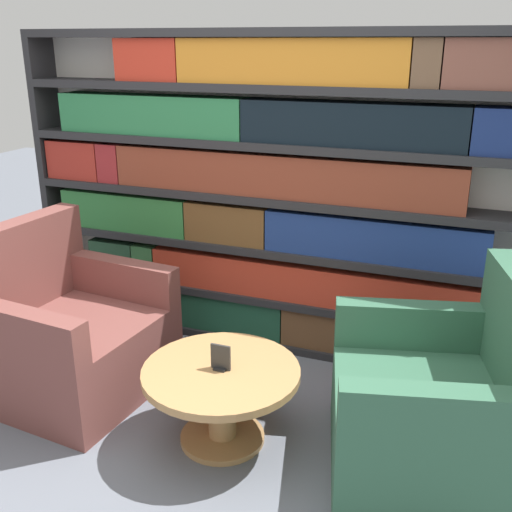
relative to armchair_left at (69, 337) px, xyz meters
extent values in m
plane|color=slate|center=(0.88, -0.35, -0.32)|extent=(14.00, 14.00, 0.00)
cube|color=silver|center=(0.88, 1.09, 0.67)|extent=(3.34, 0.05, 1.99)
cube|color=#262628|center=(-0.76, 0.96, 0.67)|extent=(0.05, 0.30, 1.99)
cube|color=#262628|center=(0.88, 0.96, -0.30)|extent=(3.24, 0.30, 0.05)
cube|color=#262628|center=(0.88, 0.96, 0.01)|extent=(3.24, 0.30, 0.05)
cube|color=#262628|center=(0.88, 0.96, 0.34)|extent=(3.24, 0.30, 0.05)
cube|color=#262628|center=(0.88, 0.96, 0.67)|extent=(3.24, 0.30, 0.05)
cube|color=#262628|center=(0.88, 0.96, 1.01)|extent=(3.24, 0.30, 0.05)
cube|color=#262628|center=(0.88, 0.96, 1.34)|extent=(3.24, 0.30, 0.05)
cube|color=#262628|center=(0.88, 0.96, 1.65)|extent=(3.24, 0.30, 0.05)
cube|color=#A31D17|center=(-0.24, 0.94, -0.14)|extent=(0.56, 0.20, 0.26)
cube|color=#26562C|center=(0.14, 0.94, -0.14)|extent=(0.18, 0.20, 0.26)
cube|color=#1D4D36|center=(0.62, 0.94, -0.14)|extent=(0.76, 0.20, 0.26)
cube|color=brown|center=(1.21, 0.94, -0.14)|extent=(0.42, 0.20, 0.26)
cube|color=red|center=(1.80, 0.94, -0.14)|extent=(0.73, 0.20, 0.26)
cube|color=#274C34|center=(-0.27, 0.94, 0.15)|extent=(0.34, 0.20, 0.24)
cube|color=#37713F|center=(-0.01, 0.94, 0.15)|extent=(0.16, 0.20, 0.24)
cube|color=#C13924|center=(1.28, 0.94, 0.15)|extent=(2.41, 0.20, 0.24)
cube|color=#2F7539|center=(-0.16, 0.94, 0.49)|extent=(0.95, 0.20, 0.25)
cube|color=brown|center=(0.61, 0.94, 0.49)|extent=(0.55, 0.20, 0.25)
cube|color=navy|center=(1.55, 0.94, 0.49)|extent=(1.32, 0.20, 0.25)
cube|color=#A62B22|center=(-0.52, 0.94, 0.83)|extent=(0.40, 0.20, 0.26)
cube|color=maroon|center=(-0.23, 0.94, 0.83)|extent=(0.16, 0.20, 0.26)
cube|color=brown|center=(0.95, 0.94, 0.83)|extent=(2.20, 0.20, 0.26)
cube|color=#2A7646|center=(0.08, 0.94, 1.15)|extent=(1.29, 0.20, 0.25)
cube|color=black|center=(1.38, 0.94, 1.15)|extent=(1.29, 0.20, 0.25)
cube|color=red|center=(0.10, 0.94, 1.49)|extent=(0.43, 0.20, 0.25)
cube|color=orange|center=(1.00, 0.94, 1.49)|extent=(1.36, 0.20, 0.25)
cube|color=brown|center=(1.77, 0.94, 1.49)|extent=(0.15, 0.20, 0.25)
cube|color=brown|center=(2.17, 0.94, 1.49)|extent=(0.64, 0.20, 0.25)
cube|color=brown|center=(0.05, 0.00, -0.10)|extent=(0.94, 0.98, 0.44)
cube|color=brown|center=(-0.31, 0.03, 0.38)|extent=(0.22, 0.92, 0.52)
cube|color=brown|center=(0.08, -0.40, 0.24)|extent=(0.73, 0.18, 0.23)
cube|color=brown|center=(0.15, 0.38, 0.24)|extent=(0.73, 0.18, 0.23)
cube|color=#336047|center=(2.00, 0.00, -0.10)|extent=(1.06, 1.09, 0.44)
cube|color=#336047|center=(1.84, 0.36, 0.24)|extent=(0.73, 0.30, 0.23)
cube|color=#336047|center=(2.03, -0.40, 0.24)|extent=(0.73, 0.30, 0.23)
cylinder|color=#AD7F4C|center=(1.02, -0.15, -0.14)|extent=(0.14, 0.14, 0.37)
cylinder|color=#AD7F4C|center=(1.02, -0.15, -0.31)|extent=(0.43, 0.43, 0.03)
cylinder|color=#AD7F4C|center=(1.02, -0.15, 0.07)|extent=(0.78, 0.78, 0.04)
cube|color=black|center=(1.02, -0.15, 0.09)|extent=(0.06, 0.06, 0.01)
cube|color=#2D2D2D|center=(1.02, -0.15, 0.15)|extent=(0.10, 0.01, 0.13)
camera|label=1|loc=(2.10, -2.48, 1.60)|focal=42.00mm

